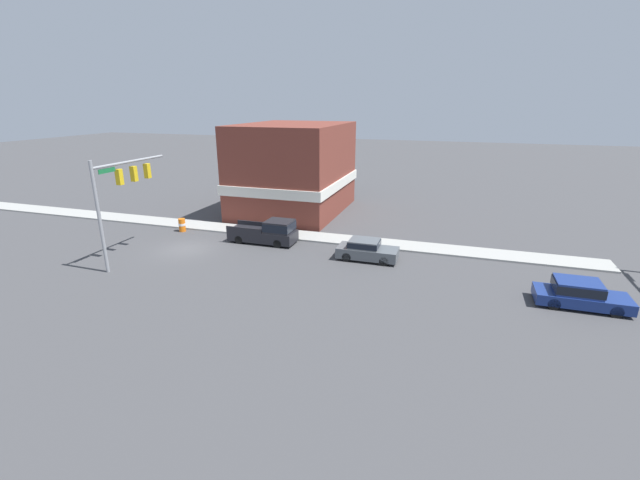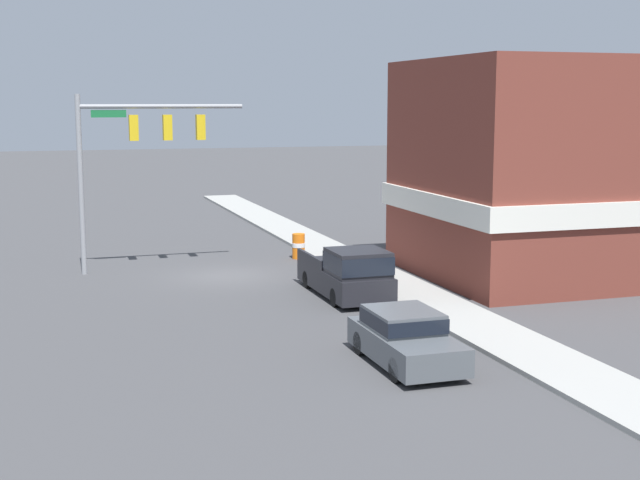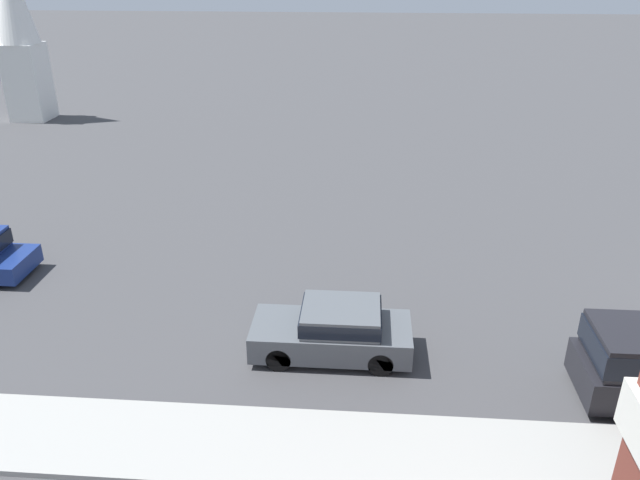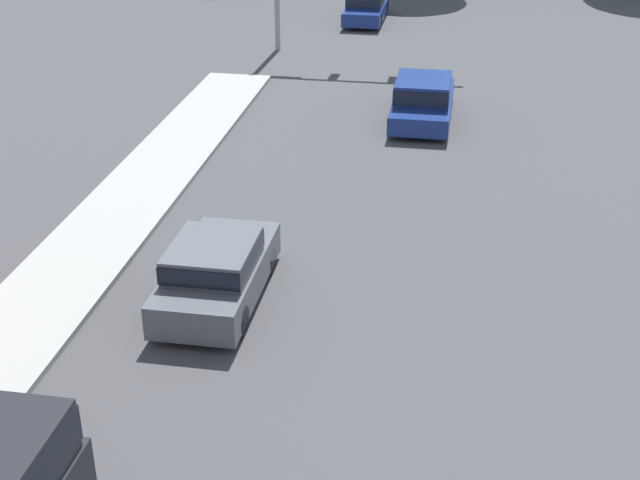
# 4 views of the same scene
# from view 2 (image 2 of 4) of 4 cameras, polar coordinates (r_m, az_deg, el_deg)

# --- Properties ---
(ground_plane) EXTENTS (200.00, 200.00, 0.00)m
(ground_plane) POSITION_cam_2_polar(r_m,az_deg,el_deg) (36.41, -5.91, -2.31)
(ground_plane) COLOR #424244
(sidewalk_curb) EXTENTS (2.40, 60.00, 0.14)m
(sidewalk_curb) POSITION_cam_2_polar(r_m,az_deg,el_deg) (37.95, 2.54, -1.71)
(sidewalk_curb) COLOR #9E9E99
(sidewalk_curb) RESTS_ON ground
(near_signal_assembly) EXTENTS (6.82, 0.49, 7.33)m
(near_signal_assembly) POSITION_cam_2_polar(r_m,az_deg,el_deg) (37.47, -11.71, 6.15)
(near_signal_assembly) COLOR gray
(near_signal_assembly) RESTS_ON ground
(car_lead) EXTENTS (1.87, 4.26, 1.47)m
(car_lead) POSITION_cam_2_polar(r_m,az_deg,el_deg) (24.18, 5.48, -6.17)
(car_lead) COLOR black
(car_lead) RESTS_ON ground
(pickup_truck_parked) EXTENTS (2.00, 5.36, 1.92)m
(pickup_truck_parked) POSITION_cam_2_polar(r_m,az_deg,el_deg) (31.99, 1.87, -2.11)
(pickup_truck_parked) COLOR black
(pickup_truck_parked) RESTS_ON ground
(construction_barrel) EXTENTS (0.58, 0.58, 1.13)m
(construction_barrel) POSITION_cam_2_polar(r_m,az_deg,el_deg) (40.17, -1.38, -0.38)
(construction_barrel) COLOR orange
(construction_barrel) RESTS_ON ground
(corner_brick_building) EXTENTS (13.05, 9.83, 8.68)m
(corner_brick_building) POSITION_cam_2_polar(r_m,az_deg,el_deg) (37.95, 16.02, 4.26)
(corner_brick_building) COLOR brown
(corner_brick_building) RESTS_ON ground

